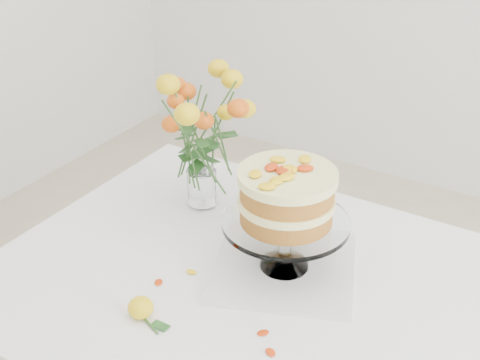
# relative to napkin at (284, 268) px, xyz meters

# --- Properties ---
(table) EXTENTS (1.43, 0.93, 0.76)m
(table) POSITION_rel_napkin_xyz_m (0.09, -0.07, -0.09)
(table) COLOR #A57C60
(table) RESTS_ON ground
(napkin) EXTENTS (0.41, 0.41, 0.01)m
(napkin) POSITION_rel_napkin_xyz_m (0.00, 0.00, 0.00)
(napkin) COLOR silver
(napkin) RESTS_ON table
(cake_stand) EXTENTS (0.29, 0.29, 0.26)m
(cake_stand) POSITION_rel_napkin_xyz_m (0.00, -0.00, 0.18)
(cake_stand) COLOR white
(cake_stand) RESTS_ON napkin
(rose_vase) EXTENTS (0.29, 0.29, 0.40)m
(rose_vase) POSITION_rel_napkin_xyz_m (-0.32, 0.14, 0.23)
(rose_vase) COLOR white
(rose_vase) RESTS_ON table
(loose_rose_near) EXTENTS (0.09, 0.06, 0.05)m
(loose_rose_near) POSITION_rel_napkin_xyz_m (-0.18, -0.30, 0.02)
(loose_rose_near) COLOR yellow
(loose_rose_near) RESTS_ON table
(stray_petal_a) EXTENTS (0.03, 0.02, 0.00)m
(stray_petal_a) POSITION_rel_napkin_xyz_m (-0.03, -0.17, -0.00)
(stray_petal_a) COLOR yellow
(stray_petal_a) RESTS_ON table
(stray_petal_b) EXTENTS (0.03, 0.02, 0.00)m
(stray_petal_b) POSITION_rel_napkin_xyz_m (0.07, -0.21, -0.00)
(stray_petal_b) COLOR yellow
(stray_petal_b) RESTS_ON table
(stray_petal_c) EXTENTS (0.03, 0.02, 0.00)m
(stray_petal_c) POSITION_rel_napkin_xyz_m (0.11, -0.25, -0.00)
(stray_petal_c) COLOR yellow
(stray_petal_c) RESTS_ON table
(stray_petal_d) EXTENTS (0.03, 0.02, 0.00)m
(stray_petal_d) POSITION_rel_napkin_xyz_m (-0.17, -0.12, -0.00)
(stray_petal_d) COLOR yellow
(stray_petal_d) RESTS_ON table
(stray_petal_e) EXTENTS (0.03, 0.02, 0.00)m
(stray_petal_e) POSITION_rel_napkin_xyz_m (-0.21, -0.19, -0.00)
(stray_petal_e) COLOR yellow
(stray_petal_e) RESTS_ON table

